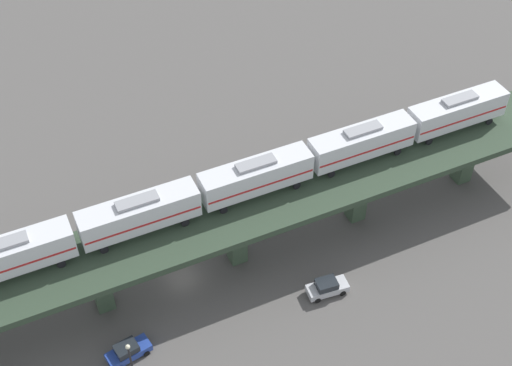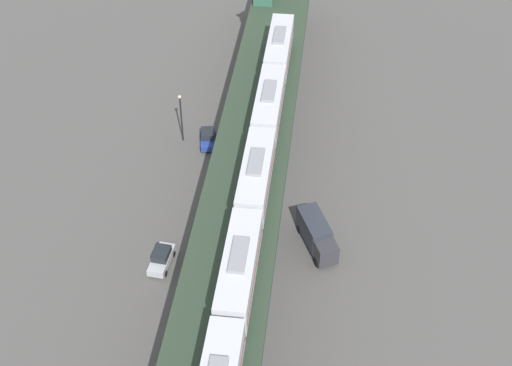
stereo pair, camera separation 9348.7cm
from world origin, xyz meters
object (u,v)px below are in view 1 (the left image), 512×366
at_px(street_lamp, 131,363).
at_px(subway_train, 256,176).
at_px(delivery_truck, 225,195).
at_px(street_car_blue, 128,351).
at_px(street_car_silver, 327,287).

bearing_deg(street_lamp, subway_train, 124.92).
bearing_deg(delivery_truck, street_car_blue, -46.45).
bearing_deg(street_car_silver, delivery_truck, -161.93).
bearing_deg(street_car_silver, subway_train, -156.76).
xyz_separation_m(subway_train, delivery_truck, (-6.49, -1.13, -8.51)).
relative_size(subway_train, street_lamp, 9.00).
relative_size(street_car_blue, street_car_silver, 1.04).
xyz_separation_m(street_car_blue, delivery_truck, (-15.37, 16.17, 0.82)).
distance_m(delivery_truck, street_lamp, 24.99).
bearing_deg(delivery_truck, street_car_silver, 18.07).
bearing_deg(subway_train, street_car_silver, 23.24).
relative_size(street_car_blue, delivery_truck, 0.63).
xyz_separation_m(delivery_truck, street_lamp, (18.72, -16.39, 2.35)).
height_order(street_car_blue, street_car_silver, same).
relative_size(street_car_silver, delivery_truck, 0.60).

